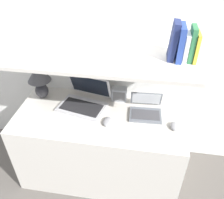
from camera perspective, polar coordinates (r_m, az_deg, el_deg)
name	(u,v)px	position (r m, az deg, el deg)	size (l,w,h in m)	color
ground_plane	(95,199)	(2.28, -4.23, -22.82)	(12.00, 12.00, 0.00)	#56514C
wall_back	(107,38)	(2.01, -1.17, 14.51)	(6.00, 0.05, 2.40)	white
desk	(101,145)	(2.18, -2.74, -10.78)	(1.37, 0.65, 0.70)	silver
back_riser	(107,101)	(2.27, -1.18, -0.25)	(1.37, 0.04, 1.19)	white
shelf	(99,55)	(1.72, -3.08, 10.58)	(1.37, 0.59, 0.03)	silver
table_lamp	(39,77)	(2.11, -17.15, 5.14)	(0.20, 0.20, 0.32)	#2D2D33
laptop_large	(84,100)	(2.02, -6.64, -0.12)	(0.44, 0.40, 0.24)	silver
laptop_small	(146,110)	(1.95, 8.10, -2.50)	(0.27, 0.25, 0.16)	slate
computer_mouse	(107,121)	(1.85, -1.11, -5.30)	(0.07, 0.11, 0.03)	#99999E
second_mouse	(174,126)	(1.87, 14.80, -6.22)	(0.07, 0.10, 0.03)	#99999E
router_box	(119,94)	(2.07, 1.81, 1.38)	(0.13, 0.08, 0.12)	gray
book_yellow	(196,47)	(1.67, 19.57, 11.86)	(0.02, 0.14, 0.19)	gold
book_green	(192,44)	(1.66, 18.64, 12.56)	(0.03, 0.13, 0.23)	#2D7042
book_white	(186,47)	(1.66, 17.35, 12.01)	(0.03, 0.12, 0.19)	silver
book_blue	(180,43)	(1.65, 16.14, 12.96)	(0.04, 0.17, 0.23)	#284293
book_navy	(174,41)	(1.64, 14.60, 13.47)	(0.06, 0.13, 0.26)	navy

